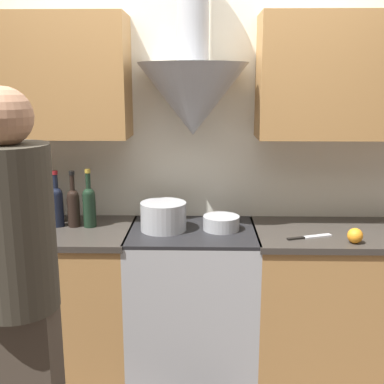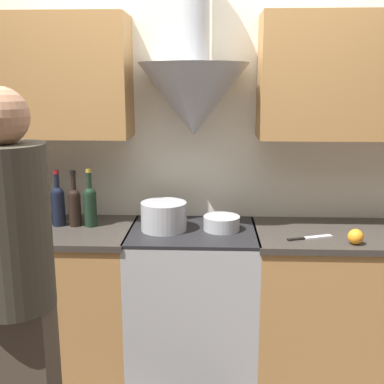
# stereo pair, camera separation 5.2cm
# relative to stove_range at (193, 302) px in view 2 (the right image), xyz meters

# --- Properties ---
(wall_back) EXTENTS (8.40, 0.64, 2.60)m
(wall_back) POSITION_rel_stove_range_xyz_m (-0.03, 0.27, 0.99)
(wall_back) COLOR silver
(wall_back) RESTS_ON ground_plane
(counter_left) EXTENTS (1.12, 0.62, 0.93)m
(counter_left) POSITION_rel_stove_range_xyz_m (-0.92, -0.00, -0.00)
(counter_left) COLOR #B27F47
(counter_left) RESTS_ON ground_plane
(counter_right) EXTENTS (0.96, 0.62, 0.93)m
(counter_right) POSITION_rel_stove_range_xyz_m (0.84, -0.00, -0.00)
(counter_right) COLOR #B27F47
(counter_right) RESTS_ON ground_plane
(stove_range) EXTENTS (0.75, 0.60, 0.93)m
(stove_range) POSITION_rel_stove_range_xyz_m (0.00, 0.00, 0.00)
(stove_range) COLOR #A8AAAF
(stove_range) RESTS_ON ground_plane
(wine_bottle_3) EXTENTS (0.08, 0.08, 0.30)m
(wine_bottle_3) POSITION_rel_stove_range_xyz_m (-1.12, 0.05, 0.58)
(wine_bottle_3) COLOR black
(wine_bottle_3) RESTS_ON counter_left
(wine_bottle_4) EXTENTS (0.08, 0.08, 0.32)m
(wine_bottle_4) POSITION_rel_stove_range_xyz_m (-1.03, 0.04, 0.59)
(wine_bottle_4) COLOR black
(wine_bottle_4) RESTS_ON counter_left
(wine_bottle_5) EXTENTS (0.08, 0.08, 0.32)m
(wine_bottle_5) POSITION_rel_stove_range_xyz_m (-0.92, 0.07, 0.59)
(wine_bottle_5) COLOR black
(wine_bottle_5) RESTS_ON counter_left
(wine_bottle_6) EXTENTS (0.08, 0.08, 0.34)m
(wine_bottle_6) POSITION_rel_stove_range_xyz_m (-0.81, 0.06, 0.60)
(wine_bottle_6) COLOR black
(wine_bottle_6) RESTS_ON counter_left
(wine_bottle_7) EXTENTS (0.07, 0.07, 0.34)m
(wine_bottle_7) POSITION_rel_stove_range_xyz_m (-0.71, 0.05, 0.59)
(wine_bottle_7) COLOR black
(wine_bottle_7) RESTS_ON counter_left
(wine_bottle_8) EXTENTS (0.08, 0.08, 0.35)m
(wine_bottle_8) POSITION_rel_stove_range_xyz_m (-0.61, 0.05, 0.60)
(wine_bottle_8) COLOR black
(wine_bottle_8) RESTS_ON counter_left
(stock_pot) EXTENTS (0.27, 0.27, 0.16)m
(stock_pot) POSITION_rel_stove_range_xyz_m (-0.17, -0.01, 0.54)
(stock_pot) COLOR #A8AAAF
(stock_pot) RESTS_ON stove_range
(mixing_bowl) EXTENTS (0.21, 0.21, 0.08)m
(mixing_bowl) POSITION_rel_stove_range_xyz_m (0.17, 0.01, 0.50)
(mixing_bowl) COLOR #A8AAAF
(mixing_bowl) RESTS_ON stove_range
(orange_fruit) EXTENTS (0.08, 0.08, 0.08)m
(orange_fruit) POSITION_rel_stove_range_xyz_m (0.88, -0.22, 0.50)
(orange_fruit) COLOR orange
(orange_fruit) RESTS_ON counter_right
(chefs_knife) EXTENTS (0.27, 0.12, 0.01)m
(chefs_knife) POSITION_rel_stove_range_xyz_m (0.66, -0.13, 0.46)
(chefs_knife) COLOR silver
(chefs_knife) RESTS_ON counter_right
(person_foreground_left) EXTENTS (0.30, 0.30, 1.76)m
(person_foreground_left) POSITION_rel_stove_range_xyz_m (-0.63, -1.03, 0.52)
(person_foreground_left) COLOR #473D33
(person_foreground_left) RESTS_ON ground_plane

